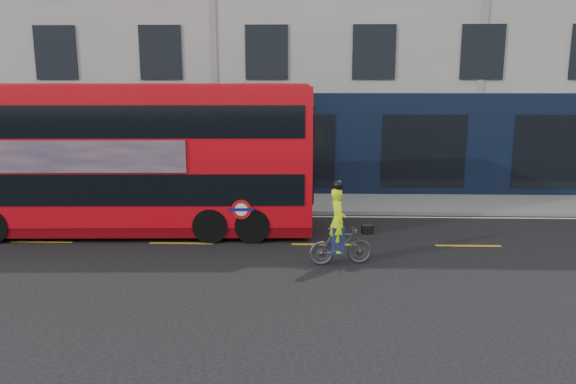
{
  "coord_description": "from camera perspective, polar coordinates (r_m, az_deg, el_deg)",
  "views": [
    {
      "loc": [
        3.47,
        -13.57,
        4.58
      ],
      "look_at": [
        3.0,
        1.52,
        1.49
      ],
      "focal_mm": 35.0,
      "sensor_mm": 36.0,
      "label": 1
    }
  ],
  "objects": [
    {
      "name": "road_edge_line",
      "position": [
        19.15,
        -8.72,
        -2.39
      ],
      "size": [
        58.0,
        0.1,
        0.01
      ],
      "primitive_type": "cube",
      "color": "silver",
      "rests_on": "ground"
    },
    {
      "name": "building_terrace",
      "position": [
        26.9,
        -5.93,
        17.73
      ],
      "size": [
        50.0,
        10.07,
        15.0
      ],
      "color": "#AFADA5",
      "rests_on": "ground"
    },
    {
      "name": "pavement",
      "position": [
        20.86,
        -7.84,
        -1.05
      ],
      "size": [
        60.0,
        3.0,
        0.12
      ],
      "primitive_type": "cube",
      "color": "gray",
      "rests_on": "ground"
    },
    {
      "name": "ground",
      "position": [
        14.74,
        -12.01,
        -6.8
      ],
      "size": [
        120.0,
        120.0,
        0.0
      ],
      "primitive_type": "plane",
      "color": "black",
      "rests_on": "ground"
    },
    {
      "name": "lane_dashes",
      "position": [
        16.13,
        -10.76,
        -5.12
      ],
      "size": [
        58.0,
        0.12,
        0.01
      ],
      "primitive_type": null,
      "color": "gold",
      "rests_on": "ground"
    },
    {
      "name": "kerb",
      "position": [
        19.42,
        -8.56,
        -2.0
      ],
      "size": [
        60.0,
        0.12,
        0.13
      ],
      "primitive_type": "cube",
      "color": "slate",
      "rests_on": "ground"
    },
    {
      "name": "cyclist",
      "position": [
        13.97,
        5.3,
        -4.52
      ],
      "size": [
        1.64,
        0.71,
        2.14
      ],
      "rotation": [
        0.0,
        0.0,
        0.17
      ],
      "color": "#434548",
      "rests_on": "ground"
    },
    {
      "name": "bus",
      "position": [
        17.18,
        -15.97,
        3.36
      ],
      "size": [
        11.02,
        2.9,
        4.4
      ],
      "rotation": [
        0.0,
        0.0,
        0.04
      ],
      "color": "red",
      "rests_on": "ground"
    }
  ]
}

